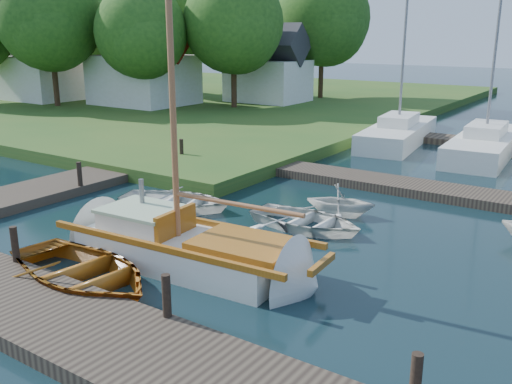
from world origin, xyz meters
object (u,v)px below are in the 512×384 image
Objects in this scene: marina_boat_1 at (485,143)px; mooring_post_2 at (167,296)px; tree_1 at (50,17)px; mooring_post_4 at (80,174)px; house_a at (143,67)px; tender_b at (341,198)px; mooring_post_1 at (15,244)px; tree_5 at (89,29)px; mooring_post_3 at (416,380)px; mooring_post_5 at (181,149)px; tender_a at (176,198)px; tender_c at (306,217)px; sailboat at (191,252)px; tree_4 at (180,15)px; tree_7 at (323,17)px; dinghy at (81,267)px; marina_boat_0 at (398,132)px; tree_2 at (142,31)px; house_b at (43,67)px; house_c at (268,71)px; tree_3 at (234,21)px.

mooring_post_2 is at bearing 173.26° from marina_boat_1.
tree_1 is at bearing 146.23° from mooring_post_2.
house_a is (-13.00, 16.00, 2.26)m from mooring_post_4.
house_a is (-21.06, 13.18, 2.44)m from tender_b.
mooring_post_1 and mooring_post_4 have the same top height.
tree_5 is (-31.05, 17.23, 4.90)m from tender_b.
mooring_post_5 is at bearing 142.43° from mooring_post_3.
mooring_post_1 is 0.13× the size of house_a.
tender_b is 0.21× the size of marina_boat_1.
mooring_post_3 is at bearing -38.93° from house_a.
mooring_post_2 reaches higher than tender_a.
mooring_post_1 is 0.25× the size of tender_c.
sailboat reaches higher than tender_a.
tender_c is 0.35× the size of marina_boat_1.
tree_4 is (-15.00, 17.05, 5.67)m from mooring_post_5.
mooring_post_3 is at bearing -59.90° from tree_7.
mooring_post_4 is at bearing 156.35° from sailboat.
mooring_post_3 is at bearing -163.39° from tender_b.
dinghy is at bearing -39.05° from mooring_post_4.
sailboat is 0.95× the size of marina_boat_0.
mooring_post_2 is 0.08× the size of tree_4.
tree_2 is at bearing 135.67° from mooring_post_2.
sailboat is 1.02× the size of tree_4.
tree_4 is at bearing 34.49° from tender_b.
house_b is at bearing 142.77° from mooring_post_1.
mooring_post_5 is at bearing 143.13° from marina_boat_0.
marina_boat_1 is 22.72m from house_a.
tree_2 is (-4.00, -7.95, 2.67)m from house_c.
tender_a is 20.51m from tree_2.
tender_b is at bearing -29.02° from tree_5.
mooring_post_5 is 22.32m from tree_7.
mooring_post_1 is 1.00× the size of mooring_post_3.
tree_1 is at bearing 43.51° from tender_a.
mooring_post_3 is 34.92m from tree_1.
tree_2 is at bearing 57.85° from tender_c.
tender_c is at bearing -35.35° from house_a.
marina_boat_1 is (-3.51, 18.90, -0.14)m from mooring_post_3.
tree_4 is (-23.05, 19.23, 5.85)m from tender_b.
sailboat is at bearing -48.25° from tree_4.
mooring_post_1 is 19.68m from marina_boat_1.
tree_3 is (-15.05, 15.23, 5.29)m from tender_b.
marina_boat_1 is 19.73m from tree_7.
tree_2 is (-19.50, 19.05, 4.55)m from mooring_post_2.
tender_c is 28.54m from tree_7.
mooring_post_3 is at bearing -49.05° from tree_3.
mooring_post_4 is 0.10× the size of tree_2.
tree_2 is at bearing 128.21° from mooring_post_1.
mooring_post_3 is at bearing -26.06° from sailboat.
tree_4 is at bearing 153.43° from tree_3.
mooring_post_1 is at bearing -42.86° from tree_5.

